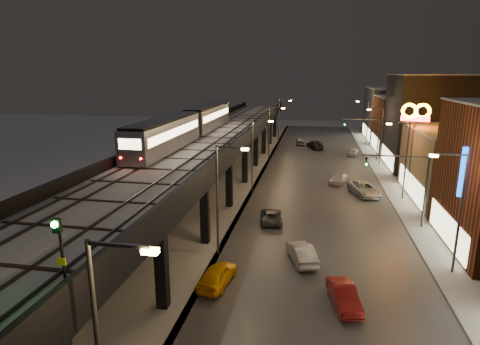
{
  "coord_description": "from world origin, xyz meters",
  "views": [
    {
      "loc": [
        6.53,
        -16.2,
        14.39
      ],
      "look_at": [
        -0.31,
        20.69,
        5.0
      ],
      "focal_mm": 30.0,
      "sensor_mm": 36.0,
      "label": 1
    }
  ],
  "objects_px": {
    "car_far_white": "(300,141)",
    "car_onc_white": "(339,179)",
    "rail_signal": "(59,241)",
    "car_near_white": "(302,253)",
    "car_onc_silver": "(344,297)",
    "car_onc_dark": "(364,189)",
    "car_taxi": "(217,276)",
    "car_mid_silver": "(271,216)",
    "car_onc_red": "(353,152)",
    "car_mid_dark": "(315,145)",
    "subway_train": "(190,124)"
  },
  "relations": [
    {
      "from": "car_mid_silver",
      "to": "car_onc_dark",
      "type": "height_order",
      "value": "car_onc_dark"
    },
    {
      "from": "rail_signal",
      "to": "car_mid_silver",
      "type": "relative_size",
      "value": 0.64
    },
    {
      "from": "car_taxi",
      "to": "car_onc_red",
      "type": "height_order",
      "value": "car_taxi"
    },
    {
      "from": "car_near_white",
      "to": "car_onc_white",
      "type": "xyz_separation_m",
      "value": [
        4.09,
        24.01,
        -0.09
      ]
    },
    {
      "from": "car_mid_dark",
      "to": "subway_train",
      "type": "bearing_deg",
      "value": 44.39
    },
    {
      "from": "rail_signal",
      "to": "car_mid_silver",
      "type": "height_order",
      "value": "rail_signal"
    },
    {
      "from": "car_far_white",
      "to": "car_onc_white",
      "type": "bearing_deg",
      "value": 98.23
    },
    {
      "from": "car_onc_dark",
      "to": "car_onc_red",
      "type": "xyz_separation_m",
      "value": [
        0.73,
        24.31,
        -0.11
      ]
    },
    {
      "from": "car_onc_red",
      "to": "subway_train",
      "type": "bearing_deg",
      "value": -116.92
    },
    {
      "from": "car_mid_silver",
      "to": "car_onc_white",
      "type": "relative_size",
      "value": 1.02
    },
    {
      "from": "car_onc_white",
      "to": "car_onc_silver",
      "type": "bearing_deg",
      "value": -72.43
    },
    {
      "from": "car_onc_silver",
      "to": "car_onc_white",
      "type": "relative_size",
      "value": 0.94
    },
    {
      "from": "car_mid_dark",
      "to": "car_onc_red",
      "type": "xyz_separation_m",
      "value": [
        6.65,
        -5.64,
        -0.13
      ]
    },
    {
      "from": "car_mid_dark",
      "to": "car_onc_dark",
      "type": "height_order",
      "value": "car_mid_dark"
    },
    {
      "from": "subway_train",
      "to": "car_onc_silver",
      "type": "distance_m",
      "value": 30.5
    },
    {
      "from": "car_onc_dark",
      "to": "car_onc_white",
      "type": "bearing_deg",
      "value": 101.25
    },
    {
      "from": "rail_signal",
      "to": "car_near_white",
      "type": "bearing_deg",
      "value": 64.99
    },
    {
      "from": "rail_signal",
      "to": "car_mid_dark",
      "type": "relative_size",
      "value": 0.54
    },
    {
      "from": "rail_signal",
      "to": "car_near_white",
      "type": "distance_m",
      "value": 20.76
    },
    {
      "from": "car_near_white",
      "to": "car_onc_dark",
      "type": "bearing_deg",
      "value": -127.17
    },
    {
      "from": "car_onc_dark",
      "to": "car_onc_white",
      "type": "relative_size",
      "value": 1.24
    },
    {
      "from": "car_taxi",
      "to": "rail_signal",
      "type": "bearing_deg",
      "value": 86.82
    },
    {
      "from": "car_mid_silver",
      "to": "car_onc_silver",
      "type": "distance_m",
      "value": 15.06
    },
    {
      "from": "car_near_white",
      "to": "car_onc_silver",
      "type": "relative_size",
      "value": 1.08
    },
    {
      "from": "car_taxi",
      "to": "car_onc_dark",
      "type": "xyz_separation_m",
      "value": [
        12.38,
        23.63,
        0.02
      ]
    },
    {
      "from": "rail_signal",
      "to": "car_onc_silver",
      "type": "relative_size",
      "value": 0.7
    },
    {
      "from": "rail_signal",
      "to": "car_taxi",
      "type": "height_order",
      "value": "rail_signal"
    },
    {
      "from": "subway_train",
      "to": "car_far_white",
      "type": "distance_m",
      "value": 37.58
    },
    {
      "from": "car_taxi",
      "to": "car_mid_dark",
      "type": "xyz_separation_m",
      "value": [
        6.46,
        53.58,
        0.03
      ]
    },
    {
      "from": "subway_train",
      "to": "car_taxi",
      "type": "xyz_separation_m",
      "value": [
        8.9,
        -22.85,
        -7.5
      ]
    },
    {
      "from": "car_taxi",
      "to": "car_near_white",
      "type": "bearing_deg",
      "value": -132.66
    },
    {
      "from": "car_near_white",
      "to": "car_taxi",
      "type": "bearing_deg",
      "value": 21.87
    },
    {
      "from": "car_taxi",
      "to": "car_near_white",
      "type": "relative_size",
      "value": 0.98
    },
    {
      "from": "car_far_white",
      "to": "car_onc_white",
      "type": "height_order",
      "value": "car_far_white"
    },
    {
      "from": "car_mid_silver",
      "to": "car_far_white",
      "type": "height_order",
      "value": "car_far_white"
    },
    {
      "from": "car_onc_dark",
      "to": "car_onc_red",
      "type": "height_order",
      "value": "car_onc_dark"
    },
    {
      "from": "rail_signal",
      "to": "car_near_white",
      "type": "relative_size",
      "value": 0.65
    },
    {
      "from": "car_mid_dark",
      "to": "car_onc_dark",
      "type": "bearing_deg",
      "value": 82.12
    },
    {
      "from": "car_onc_silver",
      "to": "car_onc_white",
      "type": "bearing_deg",
      "value": 75.71
    },
    {
      "from": "rail_signal",
      "to": "car_mid_dark",
      "type": "bearing_deg",
      "value": 82.31
    },
    {
      "from": "car_onc_white",
      "to": "car_onc_red",
      "type": "bearing_deg",
      "value": 99.99
    },
    {
      "from": "car_onc_silver",
      "to": "car_onc_red",
      "type": "relative_size",
      "value": 1.09
    },
    {
      "from": "car_mid_dark",
      "to": "car_mid_silver",
      "type": "bearing_deg",
      "value": 65.22
    },
    {
      "from": "subway_train",
      "to": "car_onc_red",
      "type": "bearing_deg",
      "value": 48.75
    },
    {
      "from": "car_mid_dark",
      "to": "car_taxi",
      "type": "bearing_deg",
      "value": 64.06
    },
    {
      "from": "car_onc_dark",
      "to": "car_onc_red",
      "type": "relative_size",
      "value": 1.45
    },
    {
      "from": "car_near_white",
      "to": "car_far_white",
      "type": "bearing_deg",
      "value": -105.25
    },
    {
      "from": "car_mid_silver",
      "to": "car_onc_red",
      "type": "bearing_deg",
      "value": -115.14
    },
    {
      "from": "car_mid_silver",
      "to": "car_onc_red",
      "type": "distance_m",
      "value": 36.82
    },
    {
      "from": "car_taxi",
      "to": "car_onc_silver",
      "type": "bearing_deg",
      "value": -179.26
    }
  ]
}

